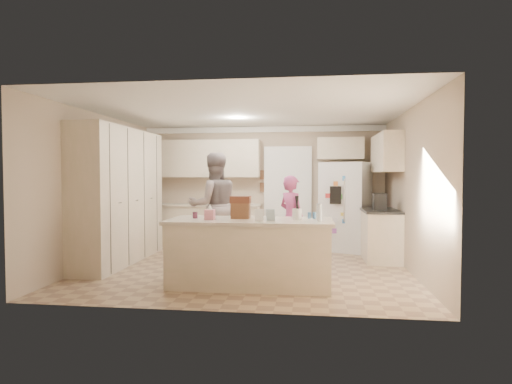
# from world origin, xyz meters

# --- Properties ---
(floor) EXTENTS (5.20, 4.60, 0.02)m
(floor) POSITION_xyz_m (0.00, 0.00, -0.01)
(floor) COLOR #A08663
(floor) RESTS_ON ground
(ceiling) EXTENTS (5.20, 4.60, 0.02)m
(ceiling) POSITION_xyz_m (0.00, 0.00, 2.61)
(ceiling) COLOR white
(ceiling) RESTS_ON wall_back
(wall_back) EXTENTS (5.20, 0.02, 2.60)m
(wall_back) POSITION_xyz_m (0.00, 2.31, 1.30)
(wall_back) COLOR tan
(wall_back) RESTS_ON ground
(wall_front) EXTENTS (5.20, 0.02, 2.60)m
(wall_front) POSITION_xyz_m (0.00, -2.31, 1.30)
(wall_front) COLOR tan
(wall_front) RESTS_ON ground
(wall_left) EXTENTS (0.02, 4.60, 2.60)m
(wall_left) POSITION_xyz_m (-2.61, 0.00, 1.30)
(wall_left) COLOR tan
(wall_left) RESTS_ON ground
(wall_right) EXTENTS (0.02, 4.60, 2.60)m
(wall_right) POSITION_xyz_m (2.61, 0.00, 1.30)
(wall_right) COLOR tan
(wall_right) RESTS_ON ground
(crown_back) EXTENTS (5.20, 0.08, 0.12)m
(crown_back) POSITION_xyz_m (0.00, 2.26, 2.53)
(crown_back) COLOR white
(crown_back) RESTS_ON wall_back
(pantry_bank) EXTENTS (0.60, 2.60, 2.35)m
(pantry_bank) POSITION_xyz_m (-2.30, 0.20, 1.18)
(pantry_bank) COLOR beige
(pantry_bank) RESTS_ON floor
(back_base_cab) EXTENTS (2.20, 0.60, 0.88)m
(back_base_cab) POSITION_xyz_m (-1.15, 2.00, 0.44)
(back_base_cab) COLOR beige
(back_base_cab) RESTS_ON floor
(back_countertop) EXTENTS (2.24, 0.63, 0.04)m
(back_countertop) POSITION_xyz_m (-1.15, 1.99, 0.90)
(back_countertop) COLOR beige
(back_countertop) RESTS_ON back_base_cab
(back_upper_cab) EXTENTS (2.20, 0.35, 0.80)m
(back_upper_cab) POSITION_xyz_m (-1.15, 2.12, 1.90)
(back_upper_cab) COLOR beige
(back_upper_cab) RESTS_ON wall_back
(doorway_opening) EXTENTS (0.90, 0.06, 2.10)m
(doorway_opening) POSITION_xyz_m (0.55, 2.28, 1.05)
(doorway_opening) COLOR black
(doorway_opening) RESTS_ON floor
(doorway_casing) EXTENTS (1.02, 0.03, 2.22)m
(doorway_casing) POSITION_xyz_m (0.55, 2.24, 1.05)
(doorway_casing) COLOR white
(doorway_casing) RESTS_ON floor
(wall_frame_upper) EXTENTS (0.15, 0.02, 0.20)m
(wall_frame_upper) POSITION_xyz_m (0.02, 2.27, 1.55)
(wall_frame_upper) COLOR brown
(wall_frame_upper) RESTS_ON wall_back
(wall_frame_lower) EXTENTS (0.15, 0.02, 0.20)m
(wall_frame_lower) POSITION_xyz_m (0.02, 2.27, 1.28)
(wall_frame_lower) COLOR brown
(wall_frame_lower) RESTS_ON wall_back
(refrigerator) EXTENTS (1.11, 1.01, 1.80)m
(refrigerator) POSITION_xyz_m (1.74, 1.87, 0.90)
(refrigerator) COLOR white
(refrigerator) RESTS_ON floor
(fridge_seam) EXTENTS (0.02, 0.02, 1.78)m
(fridge_seam) POSITION_xyz_m (1.74, 1.52, 0.90)
(fridge_seam) COLOR gray
(fridge_seam) RESTS_ON refrigerator
(fridge_dispenser) EXTENTS (0.22, 0.03, 0.35)m
(fridge_dispenser) POSITION_xyz_m (1.52, 1.51, 1.15)
(fridge_dispenser) COLOR black
(fridge_dispenser) RESTS_ON refrigerator
(fridge_handle_l) EXTENTS (0.02, 0.02, 0.85)m
(fridge_handle_l) POSITION_xyz_m (1.69, 1.50, 1.05)
(fridge_handle_l) COLOR silver
(fridge_handle_l) RESTS_ON refrigerator
(fridge_handle_r) EXTENTS (0.02, 0.02, 0.85)m
(fridge_handle_r) POSITION_xyz_m (1.79, 1.50, 1.05)
(fridge_handle_r) COLOR silver
(fridge_handle_r) RESTS_ON refrigerator
(over_fridge_cab) EXTENTS (0.95, 0.35, 0.45)m
(over_fridge_cab) POSITION_xyz_m (1.65, 2.12, 2.10)
(over_fridge_cab) COLOR beige
(over_fridge_cab) RESTS_ON wall_back
(right_base_cab) EXTENTS (0.60, 1.20, 0.88)m
(right_base_cab) POSITION_xyz_m (2.30, 1.00, 0.44)
(right_base_cab) COLOR beige
(right_base_cab) RESTS_ON floor
(right_countertop) EXTENTS (0.63, 1.24, 0.04)m
(right_countertop) POSITION_xyz_m (2.29, 1.00, 0.90)
(right_countertop) COLOR #2D2B28
(right_countertop) RESTS_ON right_base_cab
(right_upper_cab) EXTENTS (0.35, 1.50, 0.70)m
(right_upper_cab) POSITION_xyz_m (2.43, 1.20, 1.95)
(right_upper_cab) COLOR beige
(right_upper_cab) RESTS_ON wall_right
(coffee_maker) EXTENTS (0.22, 0.28, 0.30)m
(coffee_maker) POSITION_xyz_m (2.25, 0.80, 1.07)
(coffee_maker) COLOR black
(coffee_maker) RESTS_ON right_countertop
(island_base) EXTENTS (2.20, 0.90, 0.88)m
(island_base) POSITION_xyz_m (0.20, -1.10, 0.44)
(island_base) COLOR beige
(island_base) RESTS_ON floor
(island_top) EXTENTS (2.28, 0.96, 0.05)m
(island_top) POSITION_xyz_m (0.20, -1.10, 0.90)
(island_top) COLOR beige
(island_top) RESTS_ON island_base
(utensil_crock) EXTENTS (0.13, 0.13, 0.15)m
(utensil_crock) POSITION_xyz_m (0.85, -1.05, 1.00)
(utensil_crock) COLOR white
(utensil_crock) RESTS_ON island_top
(tissue_box) EXTENTS (0.13, 0.13, 0.14)m
(tissue_box) POSITION_xyz_m (-0.35, -1.20, 1.00)
(tissue_box) COLOR pink
(tissue_box) RESTS_ON island_top
(tissue_plume) EXTENTS (0.08, 0.08, 0.08)m
(tissue_plume) POSITION_xyz_m (-0.35, -1.20, 1.10)
(tissue_plume) COLOR white
(tissue_plume) RESTS_ON tissue_box
(dollhouse_body) EXTENTS (0.26, 0.18, 0.22)m
(dollhouse_body) POSITION_xyz_m (0.05, -1.00, 1.04)
(dollhouse_body) COLOR brown
(dollhouse_body) RESTS_ON island_top
(dollhouse_roof) EXTENTS (0.28, 0.20, 0.10)m
(dollhouse_roof) POSITION_xyz_m (0.05, -1.00, 1.20)
(dollhouse_roof) COLOR #592D1E
(dollhouse_roof) RESTS_ON dollhouse_body
(jam_jar) EXTENTS (0.07, 0.07, 0.09)m
(jam_jar) POSITION_xyz_m (-0.60, -1.05, 0.97)
(jam_jar) COLOR #59263F
(jam_jar) RESTS_ON island_top
(greeting_card_a) EXTENTS (0.12, 0.06, 0.16)m
(greeting_card_a) POSITION_xyz_m (0.35, -1.30, 1.01)
(greeting_card_a) COLOR white
(greeting_card_a) RESTS_ON island_top
(greeting_card_b) EXTENTS (0.12, 0.05, 0.16)m
(greeting_card_b) POSITION_xyz_m (0.50, -1.25, 1.01)
(greeting_card_b) COLOR silver
(greeting_card_b) RESTS_ON island_top
(water_bottle) EXTENTS (0.07, 0.07, 0.24)m
(water_bottle) POSITION_xyz_m (1.15, -1.25, 1.04)
(water_bottle) COLOR silver
(water_bottle) RESTS_ON island_top
(shaker_salt) EXTENTS (0.05, 0.05, 0.09)m
(shaker_salt) POSITION_xyz_m (1.02, -0.88, 0.97)
(shaker_salt) COLOR #427BB4
(shaker_salt) RESTS_ON island_top
(shaker_pepper) EXTENTS (0.05, 0.05, 0.09)m
(shaker_pepper) POSITION_xyz_m (1.09, -0.88, 0.97)
(shaker_pepper) COLOR #427BB4
(shaker_pepper) RESTS_ON island_top
(teen_boy) EXTENTS (1.18, 1.08, 1.96)m
(teen_boy) POSITION_xyz_m (-0.73, 0.71, 0.98)
(teen_boy) COLOR gray
(teen_boy) RESTS_ON floor
(teen_girl) EXTENTS (0.66, 0.66, 1.54)m
(teen_girl) POSITION_xyz_m (0.70, 0.73, 0.77)
(teen_girl) COLOR #B03D76
(teen_girl) RESTS_ON floor
(fridge_magnets) EXTENTS (0.76, 0.02, 1.44)m
(fridge_magnets) POSITION_xyz_m (1.74, 1.51, 0.90)
(fridge_magnets) COLOR tan
(fridge_magnets) RESTS_ON refrigerator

